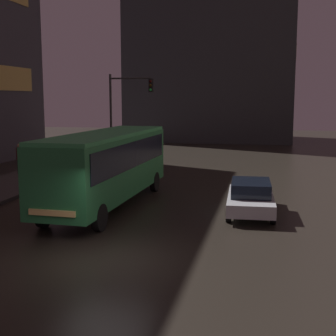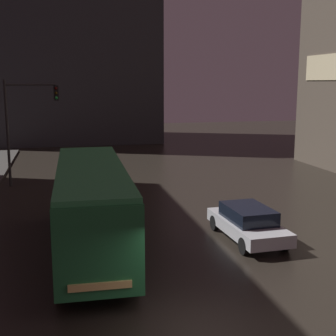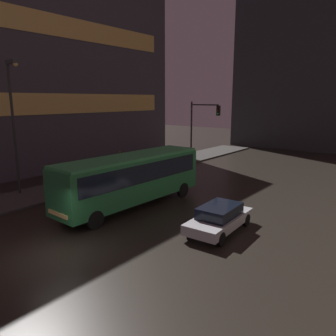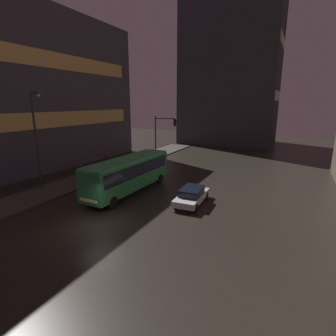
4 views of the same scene
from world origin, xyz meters
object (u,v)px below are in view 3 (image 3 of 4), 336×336
at_px(bus_near, 132,176).
at_px(traffic_light_main, 201,124).
at_px(pedestrian_mid, 77,171).
at_px(street_lamp_sidewalk, 14,110).
at_px(pedestrian_near, 120,159).
at_px(car_taxi, 219,218).

bearing_deg(bus_near, traffic_light_main, -74.64).
relative_size(pedestrian_mid, traffic_light_main, 0.27).
height_order(traffic_light_main, street_lamp_sidewalk, street_lamp_sidewalk).
relative_size(pedestrian_mid, street_lamp_sidewalk, 0.20).
bearing_deg(pedestrian_near, bus_near, -23.44).
bearing_deg(traffic_light_main, pedestrian_mid, -107.63).
distance_m(bus_near, car_taxi, 6.28).
relative_size(bus_near, pedestrian_near, 5.61).
bearing_deg(pedestrian_mid, street_lamp_sidewalk, -100.37).
height_order(car_taxi, pedestrian_near, pedestrian_near).
bearing_deg(street_lamp_sidewalk, traffic_light_main, 73.03).
bearing_deg(traffic_light_main, bus_near, -76.23).
bearing_deg(street_lamp_sidewalk, pedestrian_mid, 74.98).
bearing_deg(car_taxi, bus_near, -2.46).
bearing_deg(street_lamp_sidewalk, car_taxi, 12.41).
xyz_separation_m(pedestrian_mid, traffic_light_main, (3.66, 11.51, 3.10)).
xyz_separation_m(bus_near, street_lamp_sidewalk, (-7.77, -3.04, 3.91)).
xyz_separation_m(bus_near, traffic_light_main, (-3.05, 12.43, 2.29)).
bearing_deg(street_lamp_sidewalk, bus_near, 21.39).
height_order(pedestrian_mid, street_lamp_sidewalk, street_lamp_sidewalk).
bearing_deg(pedestrian_mid, traffic_light_main, 77.02).
xyz_separation_m(pedestrian_near, pedestrian_mid, (1.21, -5.58, -0.05)).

